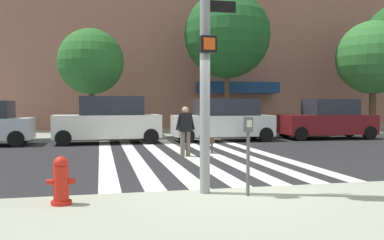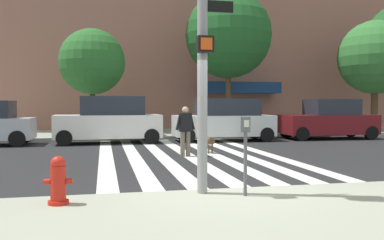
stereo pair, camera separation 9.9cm
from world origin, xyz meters
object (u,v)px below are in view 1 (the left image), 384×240
(street_tree_further, at_px, (373,58))
(pedestrian_bystander, at_px, (256,116))
(traffic_light_pole, at_px, (206,1))
(pedestrian_dog_walker, at_px, (185,128))
(street_tree_nearest, at_px, (91,62))
(parking_meter_curbside, at_px, (248,145))
(parked_car_third_in_line, at_px, (223,120))
(parked_car_behind_first, at_px, (108,121))
(dog_on_leash, at_px, (206,140))
(street_tree_middle, at_px, (227,35))
(fire_hydrant, at_px, (61,181))
(parked_car_fourth_in_line, at_px, (327,120))

(street_tree_further, height_order, pedestrian_bystander, street_tree_further)
(traffic_light_pole, bearing_deg, pedestrian_bystander, 65.44)
(pedestrian_dog_walker, bearing_deg, pedestrian_bystander, 55.14)
(traffic_light_pole, bearing_deg, street_tree_nearest, 98.86)
(pedestrian_bystander, bearing_deg, traffic_light_pole, -114.56)
(parking_meter_curbside, bearing_deg, parked_car_third_in_line, 75.14)
(parked_car_third_in_line, xyz_separation_m, pedestrian_dog_walker, (-2.87, -5.17, -0.03))
(street_tree_nearest, xyz_separation_m, pedestrian_dog_walker, (3.17, -8.16, -2.91))
(parked_car_behind_first, distance_m, street_tree_further, 15.71)
(parking_meter_curbside, height_order, parked_car_third_in_line, parked_car_third_in_line)
(parking_meter_curbside, relative_size, street_tree_further, 0.21)
(parked_car_third_in_line, bearing_deg, traffic_light_pole, -108.30)
(parking_meter_curbside, xyz_separation_m, parked_car_behind_first, (-2.13, 11.77, -0.03))
(pedestrian_dog_walker, relative_size, pedestrian_bystander, 1.00)
(traffic_light_pole, bearing_deg, dog_on_leash, 75.44)
(parking_meter_curbside, relative_size, parked_car_third_in_line, 0.29)
(street_tree_nearest, relative_size, street_tree_further, 0.84)
(parking_meter_curbside, bearing_deg, parked_car_behind_first, 100.27)
(traffic_light_pole, height_order, street_tree_middle, street_tree_middle)
(parking_meter_curbside, distance_m, street_tree_nearest, 15.30)
(street_tree_further, bearing_deg, pedestrian_bystander, 177.75)
(parked_car_third_in_line, height_order, street_tree_further, street_tree_further)
(traffic_light_pole, relative_size, pedestrian_bystander, 3.54)
(traffic_light_pole, distance_m, street_tree_middle, 15.96)
(parked_car_third_in_line, bearing_deg, pedestrian_dog_walker, -119.02)
(fire_hydrant, distance_m, pedestrian_bystander, 17.24)
(street_tree_middle, relative_size, pedestrian_dog_walker, 4.73)
(parked_car_fourth_in_line, relative_size, street_tree_nearest, 0.85)
(fire_hydrant, distance_m, parked_car_fourth_in_line, 16.47)
(traffic_light_pole, xyz_separation_m, parking_meter_curbside, (0.66, -0.32, -2.49))
(fire_hydrant, distance_m, dog_on_leash, 8.51)
(street_tree_further, relative_size, dog_on_leash, 6.03)
(fire_hydrant, relative_size, parked_car_third_in_line, 0.16)
(fire_hydrant, bearing_deg, street_tree_nearest, 89.33)
(pedestrian_dog_walker, bearing_deg, fire_hydrant, -117.06)
(street_tree_further, relative_size, pedestrian_bystander, 3.88)
(street_tree_middle, xyz_separation_m, pedestrian_bystander, (1.52, -0.58, -4.44))
(fire_hydrant, relative_size, street_tree_further, 0.12)
(parked_car_third_in_line, xyz_separation_m, street_tree_further, (9.84, 2.70, 3.43))
(parked_car_behind_first, relative_size, pedestrian_dog_walker, 2.82)
(street_tree_nearest, bearing_deg, pedestrian_bystander, -0.08)
(fire_hydrant, relative_size, parked_car_fourth_in_line, 0.17)
(parked_car_behind_first, xyz_separation_m, parked_car_fourth_in_line, (10.62, -0.00, -0.07))
(street_tree_nearest, distance_m, dog_on_leash, 9.06)
(pedestrian_dog_walker, bearing_deg, street_tree_nearest, 111.21)
(dog_on_leash, bearing_deg, street_tree_nearest, 119.14)
(pedestrian_bystander, bearing_deg, dog_on_leash, -122.95)
(street_tree_further, height_order, dog_on_leash, street_tree_further)
(parked_car_fourth_in_line, height_order, street_tree_middle, street_tree_middle)
(parked_car_third_in_line, distance_m, street_tree_nearest, 7.32)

